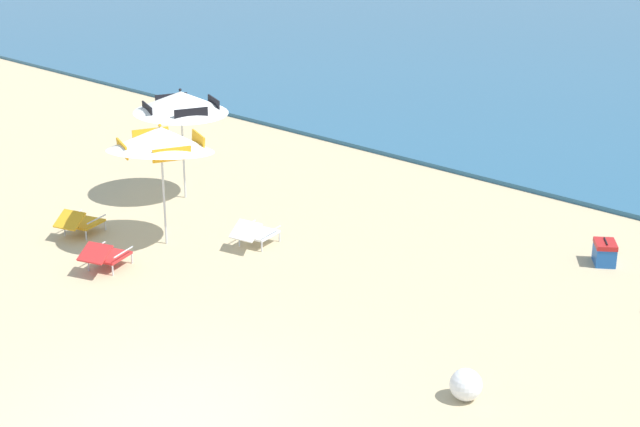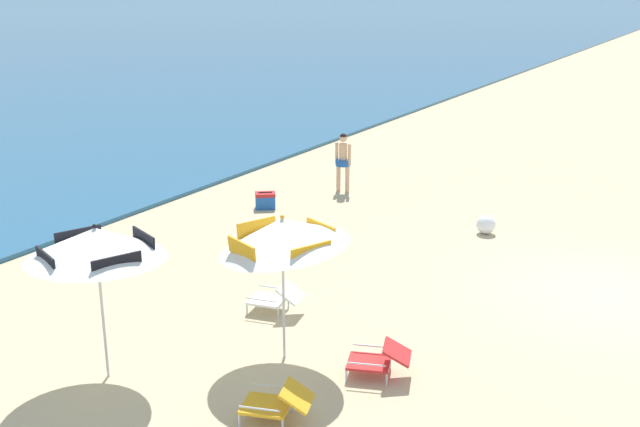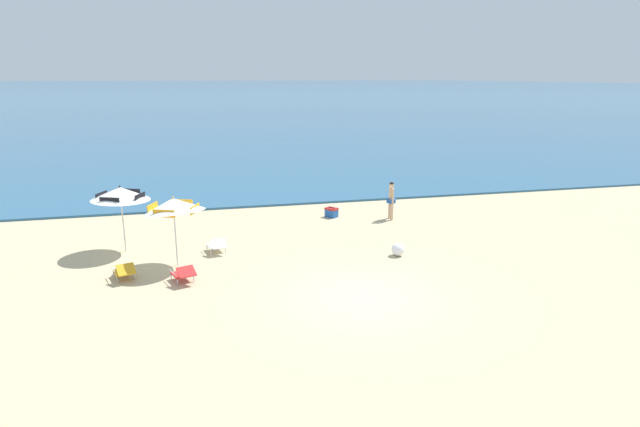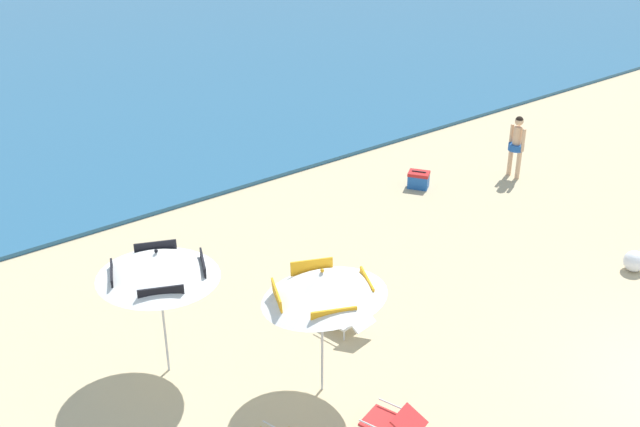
# 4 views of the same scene
# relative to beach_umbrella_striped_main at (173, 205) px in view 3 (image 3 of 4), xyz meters

# --- Properties ---
(ground_plane) EXTENTS (800.00, 800.00, 0.00)m
(ground_plane) POSITION_rel_beach_umbrella_striped_main_xyz_m (4.85, -3.74, -1.97)
(ground_plane) COLOR tan
(ocean_water) EXTENTS (800.00, 800.00, 0.10)m
(ocean_water) POSITION_rel_beach_umbrella_striped_main_xyz_m (4.85, 407.01, -1.92)
(ocean_water) COLOR #285B7F
(ocean_water) RESTS_ON ground
(beach_umbrella_striped_main) EXTENTS (2.58, 2.60, 2.31)m
(beach_umbrella_striped_main) POSITION_rel_beach_umbrella_striped_main_xyz_m (0.00, 0.00, 0.00)
(beach_umbrella_striped_main) COLOR silver
(beach_umbrella_striped_main) RESTS_ON ground
(beach_umbrella_striped_second) EXTENTS (2.23, 2.22, 2.29)m
(beach_umbrella_striped_second) POSITION_rel_beach_umbrella_striped_main_xyz_m (-1.75, 1.87, 0.05)
(beach_umbrella_striped_second) COLOR silver
(beach_umbrella_striped_second) RESTS_ON ground
(lounge_chair_under_umbrella) EXTENTS (0.77, 1.01, 0.52)m
(lounge_chair_under_umbrella) POSITION_rel_beach_umbrella_striped_main_xyz_m (-1.48, -0.84, -1.70)
(lounge_chair_under_umbrella) COLOR gold
(lounge_chair_under_umbrella) RESTS_ON ground
(lounge_chair_beside_umbrella) EXTENTS (0.71, 0.99, 0.53)m
(lounge_chair_beside_umbrella) POSITION_rel_beach_umbrella_striped_main_xyz_m (1.28, 1.00, -1.70)
(lounge_chair_beside_umbrella) COLOR white
(lounge_chair_beside_umbrella) RESTS_ON ground
(lounge_chair_facing_sea) EXTENTS (0.80, 1.01, 0.52)m
(lounge_chair_facing_sea) POSITION_rel_beach_umbrella_striped_main_xyz_m (0.21, -1.47, -1.70)
(lounge_chair_facing_sea) COLOR red
(lounge_chair_facing_sea) RESTS_ON ground
(person_standing_near_shore) EXTENTS (0.39, 0.47, 1.58)m
(person_standing_near_shore) POSITION_rel_beach_umbrella_striped_main_xyz_m (8.57, 3.66, -1.05)
(person_standing_near_shore) COLOR #D8A87F
(person_standing_near_shore) RESTS_ON ground
(cooler_box) EXTENTS (0.58, 0.61, 0.43)m
(cooler_box) POSITION_rel_beach_umbrella_striped_main_xyz_m (6.25, 4.58, -1.77)
(cooler_box) COLOR #1E56A8
(cooler_box) RESTS_ON ground
(beach_ball) EXTENTS (0.43, 0.43, 0.43)m
(beach_ball) POSITION_rel_beach_umbrella_striped_main_xyz_m (7.11, -0.76, -1.75)
(beach_ball) COLOR white
(beach_ball) RESTS_ON ground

